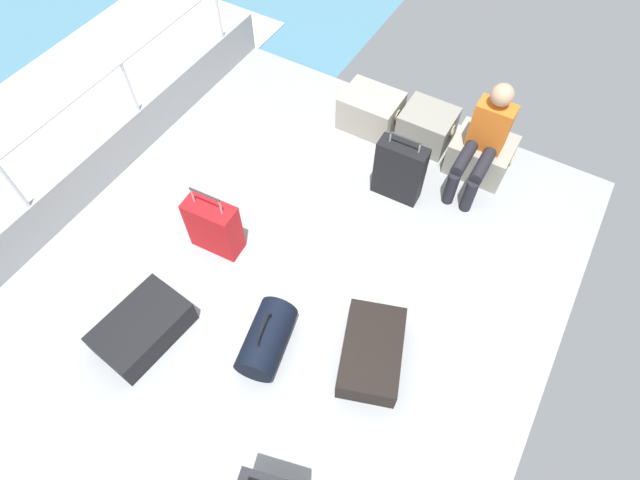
{
  "coord_description": "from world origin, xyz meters",
  "views": [
    {
      "loc": [
        1.33,
        -1.75,
        3.9
      ],
      "look_at": [
        0.09,
        0.38,
        0.25
      ],
      "focal_mm": 28.66,
      "sensor_mm": 36.0,
      "label": 1
    }
  ],
  "objects_px": {
    "duffel_bag": "(267,339)",
    "suitcase_3": "(372,352)",
    "cargo_crate_1": "(427,127)",
    "cargo_crate_0": "(371,111)",
    "suitcase_4": "(399,171)",
    "passenger_seated": "(484,139)",
    "suitcase_0": "(214,227)",
    "cargo_crate_2": "(481,155)",
    "suitcase_2": "(143,328)"
  },
  "relations": [
    {
      "from": "duffel_bag",
      "to": "suitcase_3",
      "type": "bearing_deg",
      "value": 23.9
    },
    {
      "from": "suitcase_3",
      "to": "duffel_bag",
      "type": "relative_size",
      "value": 1.32
    },
    {
      "from": "cargo_crate_1",
      "to": "duffel_bag",
      "type": "height_order",
      "value": "duffel_bag"
    },
    {
      "from": "cargo_crate_0",
      "to": "suitcase_3",
      "type": "xyz_separation_m",
      "value": [
        1.23,
        -2.35,
        -0.08
      ]
    },
    {
      "from": "suitcase_4",
      "to": "cargo_crate_1",
      "type": "bearing_deg",
      "value": 93.75
    },
    {
      "from": "suitcase_3",
      "to": "duffel_bag",
      "type": "height_order",
      "value": "duffel_bag"
    },
    {
      "from": "passenger_seated",
      "to": "suitcase_4",
      "type": "relative_size",
      "value": 1.41
    },
    {
      "from": "cargo_crate_0",
      "to": "suitcase_0",
      "type": "distance_m",
      "value": 2.14
    },
    {
      "from": "suitcase_4",
      "to": "duffel_bag",
      "type": "bearing_deg",
      "value": -95.52
    },
    {
      "from": "cargo_crate_2",
      "to": "suitcase_3",
      "type": "xyz_separation_m",
      "value": [
        -0.0,
        -2.35,
        -0.06
      ]
    },
    {
      "from": "suitcase_3",
      "to": "suitcase_2",
      "type": "bearing_deg",
      "value": -155.85
    },
    {
      "from": "passenger_seated",
      "to": "duffel_bag",
      "type": "relative_size",
      "value": 1.67
    },
    {
      "from": "suitcase_0",
      "to": "suitcase_3",
      "type": "bearing_deg",
      "value": -8.89
    },
    {
      "from": "suitcase_3",
      "to": "cargo_crate_0",
      "type": "bearing_deg",
      "value": 117.53
    },
    {
      "from": "cargo_crate_2",
      "to": "suitcase_3",
      "type": "relative_size",
      "value": 0.72
    },
    {
      "from": "passenger_seated",
      "to": "duffel_bag",
      "type": "xyz_separation_m",
      "value": [
        -0.76,
        -2.51,
        -0.4
      ]
    },
    {
      "from": "suitcase_0",
      "to": "cargo_crate_2",
      "type": "bearing_deg",
      "value": 50.88
    },
    {
      "from": "suitcase_0",
      "to": "suitcase_4",
      "type": "distance_m",
      "value": 1.77
    },
    {
      "from": "suitcase_0",
      "to": "duffel_bag",
      "type": "height_order",
      "value": "suitcase_0"
    },
    {
      "from": "cargo_crate_0",
      "to": "cargo_crate_2",
      "type": "bearing_deg",
      "value": -0.08
    },
    {
      "from": "cargo_crate_0",
      "to": "duffel_bag",
      "type": "xyz_separation_m",
      "value": [
        0.47,
        -2.69,
        -0.04
      ]
    },
    {
      "from": "suitcase_2",
      "to": "duffel_bag",
      "type": "height_order",
      "value": "duffel_bag"
    },
    {
      "from": "cargo_crate_0",
      "to": "suitcase_4",
      "type": "xyz_separation_m",
      "value": [
        0.66,
        -0.72,
        0.12
      ]
    },
    {
      "from": "passenger_seated",
      "to": "suitcase_0",
      "type": "relative_size",
      "value": 1.46
    },
    {
      "from": "suitcase_3",
      "to": "suitcase_4",
      "type": "distance_m",
      "value": 1.74
    },
    {
      "from": "cargo_crate_2",
      "to": "suitcase_2",
      "type": "xyz_separation_m",
      "value": [
        -1.67,
        -3.1,
        -0.06
      ]
    },
    {
      "from": "cargo_crate_2",
      "to": "suitcase_4",
      "type": "bearing_deg",
      "value": -128.19
    },
    {
      "from": "cargo_crate_2",
      "to": "suitcase_0",
      "type": "relative_size",
      "value": 0.83
    },
    {
      "from": "suitcase_2",
      "to": "suitcase_4",
      "type": "relative_size",
      "value": 1.03
    },
    {
      "from": "cargo_crate_2",
      "to": "suitcase_4",
      "type": "xyz_separation_m",
      "value": [
        -0.57,
        -0.72,
        0.14
      ]
    },
    {
      "from": "suitcase_2",
      "to": "suitcase_3",
      "type": "height_order",
      "value": "suitcase_2"
    },
    {
      "from": "cargo_crate_1",
      "to": "suitcase_3",
      "type": "xyz_separation_m",
      "value": [
        0.62,
        -2.44,
        -0.07
      ]
    },
    {
      "from": "cargo_crate_0",
      "to": "passenger_seated",
      "type": "bearing_deg",
      "value": -8.4
    },
    {
      "from": "cargo_crate_1",
      "to": "suitcase_4",
      "type": "distance_m",
      "value": 0.83
    },
    {
      "from": "cargo_crate_2",
      "to": "suitcase_3",
      "type": "bearing_deg",
      "value": -90.01
    },
    {
      "from": "suitcase_4",
      "to": "passenger_seated",
      "type": "bearing_deg",
      "value": 43.67
    },
    {
      "from": "cargo_crate_0",
      "to": "suitcase_2",
      "type": "height_order",
      "value": "cargo_crate_0"
    },
    {
      "from": "cargo_crate_0",
      "to": "suitcase_4",
      "type": "distance_m",
      "value": 0.99
    },
    {
      "from": "cargo_crate_2",
      "to": "suitcase_2",
      "type": "height_order",
      "value": "cargo_crate_2"
    },
    {
      "from": "suitcase_0",
      "to": "cargo_crate_0",
      "type": "bearing_deg",
      "value": 77.32
    },
    {
      "from": "suitcase_4",
      "to": "duffel_bag",
      "type": "height_order",
      "value": "suitcase_4"
    },
    {
      "from": "passenger_seated",
      "to": "suitcase_3",
      "type": "distance_m",
      "value": 2.22
    },
    {
      "from": "passenger_seated",
      "to": "duffel_bag",
      "type": "bearing_deg",
      "value": -106.79
    },
    {
      "from": "cargo_crate_0",
      "to": "suitcase_2",
      "type": "bearing_deg",
      "value": -98.2
    },
    {
      "from": "suitcase_0",
      "to": "cargo_crate_1",
      "type": "bearing_deg",
      "value": 63.71
    },
    {
      "from": "cargo_crate_1",
      "to": "cargo_crate_2",
      "type": "height_order",
      "value": "cargo_crate_1"
    },
    {
      "from": "suitcase_4",
      "to": "suitcase_2",
      "type": "bearing_deg",
      "value": -114.94
    },
    {
      "from": "suitcase_0",
      "to": "suitcase_4",
      "type": "height_order",
      "value": "suitcase_4"
    },
    {
      "from": "passenger_seated",
      "to": "suitcase_4",
      "type": "distance_m",
      "value": 0.82
    },
    {
      "from": "cargo_crate_1",
      "to": "suitcase_4",
      "type": "bearing_deg",
      "value": -86.25
    }
  ]
}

